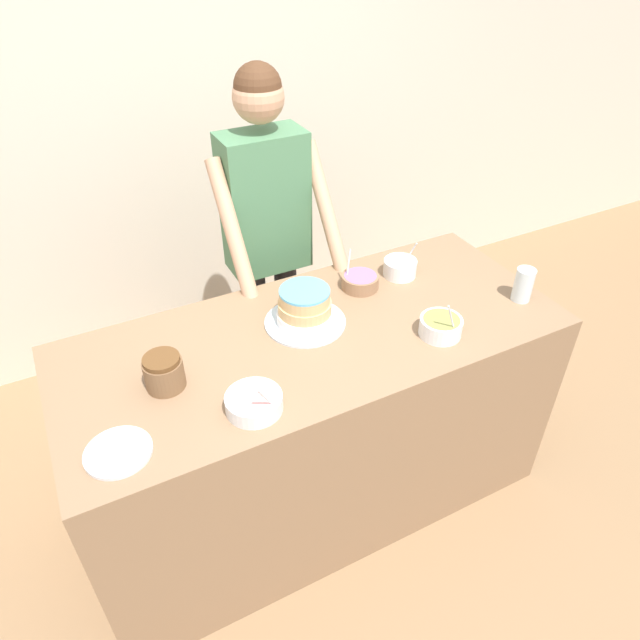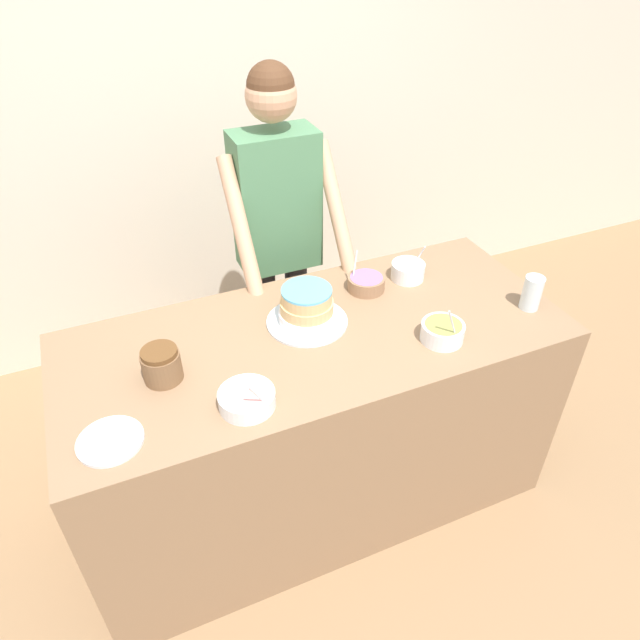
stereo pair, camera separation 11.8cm
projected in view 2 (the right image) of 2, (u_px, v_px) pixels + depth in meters
name	position (u px, v px, depth m)	size (l,w,h in m)	color
ground_plane	(355.00, 562.00, 2.45)	(14.00, 14.00, 0.00)	#93704C
wall_back	(207.00, 125.00, 3.09)	(10.00, 0.05, 2.60)	beige
counter	(317.00, 420.00, 2.47)	(1.95, 0.82, 0.96)	#8C6B4C
person_baker	(278.00, 219.00, 2.64)	(0.51, 0.49, 1.78)	#2D2D38
cake	(307.00, 308.00, 2.20)	(0.32, 0.32, 0.16)	silver
frosting_bowl_white	(408.00, 270.00, 2.47)	(0.14, 0.14, 0.16)	white
frosting_bowl_purple	(366.00, 282.00, 2.41)	(0.16, 0.16, 0.16)	#936B4C
frosting_bowl_olive	(442.00, 331.00, 2.13)	(0.16, 0.16, 0.18)	white
frosting_bowl_pink	(247.00, 398.00, 1.85)	(0.19, 0.19, 0.15)	white
drinking_glass	(532.00, 293.00, 2.28)	(0.08, 0.08, 0.14)	silver
ceramic_plate	(110.00, 441.00, 1.74)	(0.20, 0.20, 0.01)	silver
stoneware_jar	(162.00, 365.00, 1.94)	(0.13, 0.13, 0.12)	brown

